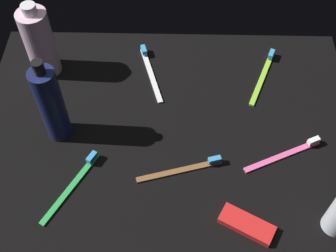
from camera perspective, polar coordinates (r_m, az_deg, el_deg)
The scene contains 9 objects.
ground_plane at distance 94.82cm, azimuth 0.00°, elevation -1.28°, with size 84.00×64.00×1.20cm, color black.
lotion_bottle at distance 90.00cm, azimuth -15.14°, elevation 2.79°, with size 5.26×5.26×21.67cm.
bodywash_bottle at distance 104.66cm, azimuth -16.58°, elevation 10.53°, with size 6.79×6.79×19.26cm.
toothbrush_brown at distance 88.98cm, azimuth 2.20°, elevation -5.64°, with size 17.65×6.03×2.10cm.
toothbrush_pink at distance 94.25cm, azimuth 15.42°, elevation -3.47°, with size 16.85×8.62×2.10cm.
toothbrush_white at distance 105.60cm, azimuth -2.39°, elevation 7.33°, with size 6.26×17.60×2.10cm.
toothbrush_lime at distance 107.19cm, azimuth 12.48°, elevation 6.70°, with size 7.80×17.16×2.10cm.
toothbrush_green at distance 89.31cm, azimuth -12.33°, elevation -7.35°, with size 9.72×16.35×2.10cm.
snack_bar_red at distance 84.58cm, azimuth 10.33°, elevation -12.66°, with size 10.40×4.00×1.50cm, color red.
Camera 1 is at (1.19, -54.03, 77.31)cm, focal length 46.25 mm.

